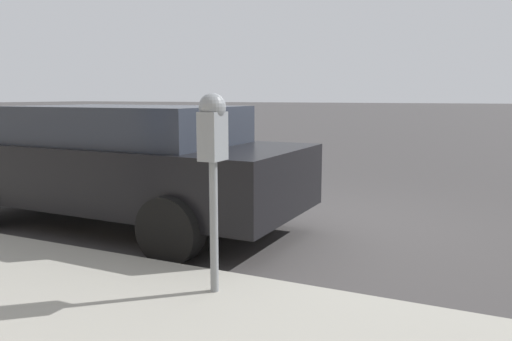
{
  "coord_description": "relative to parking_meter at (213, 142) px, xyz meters",
  "views": [
    {
      "loc": [
        -5.61,
        -1.88,
        1.53
      ],
      "look_at": [
        -2.51,
        -0.43,
        1.02
      ],
      "focal_mm": 35.0,
      "sensor_mm": 36.0,
      "label": 1
    }
  ],
  "objects": [
    {
      "name": "ground_plane",
      "position": [
        2.6,
        0.14,
        -1.21
      ],
      "size": [
        220.0,
        220.0,
        0.0
      ],
      "primitive_type": "plane",
      "color": "#3D3A3A"
    },
    {
      "name": "parking_meter",
      "position": [
        0.0,
        0.0,
        0.0
      ],
      "size": [
        0.21,
        0.19,
        1.43
      ],
      "color": "gray",
      "rests_on": "sidewalk"
    },
    {
      "name": "car_black",
      "position": [
        1.55,
        2.16,
        -0.44
      ],
      "size": [
        2.03,
        4.49,
        1.42
      ],
      "rotation": [
        0.0,
        0.0,
        -0.02
      ],
      "color": "black",
      "rests_on": "ground_plane"
    }
  ]
}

